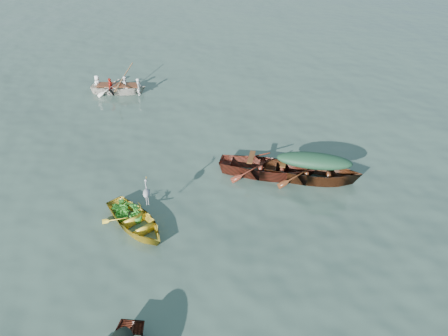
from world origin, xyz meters
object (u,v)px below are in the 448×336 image
at_px(open_wooden_boat, 266,175).
at_px(rowed_boat, 119,93).
at_px(green_tarp_boat, 312,180).
at_px(yellow_dinghy, 136,227).
at_px(heron, 147,197).

relative_size(open_wooden_boat, rowed_boat, 1.26).
distance_m(green_tarp_boat, open_wooden_boat, 1.70).
distance_m(yellow_dinghy, heron, 1.08).
bearing_deg(green_tarp_boat, heron, 121.15).
relative_size(green_tarp_boat, heron, 5.40).
bearing_deg(heron, open_wooden_boat, -10.29).
height_order(yellow_dinghy, rowed_boat, yellow_dinghy).
xyz_separation_m(green_tarp_boat, open_wooden_boat, (-1.66, 0.37, 0.00)).
bearing_deg(yellow_dinghy, open_wooden_boat, -8.70).
relative_size(yellow_dinghy, rowed_boat, 0.87).
bearing_deg(yellow_dinghy, rowed_boat, 62.37).
height_order(green_tarp_boat, rowed_boat, green_tarp_boat).
distance_m(open_wooden_boat, rowed_boat, 10.17).
relative_size(yellow_dinghy, heron, 3.73).
bearing_deg(yellow_dinghy, green_tarp_boat, -18.79).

